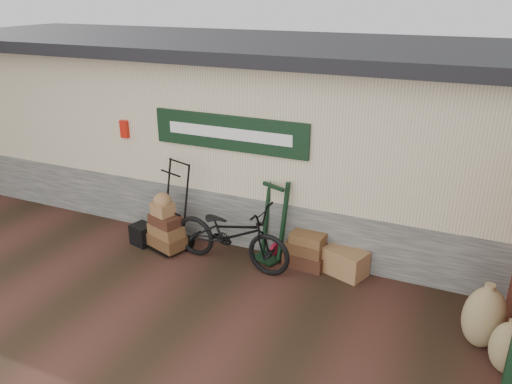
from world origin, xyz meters
TOP-DOWN VIEW (x-y plane):
  - ground at (0.00, 0.00)m, footprint 80.00×80.00m
  - station_building at (-0.01, 2.74)m, footprint 14.40×4.10m
  - porter_trolley at (-1.15, 0.55)m, footprint 0.88×0.76m
  - green_barrow at (0.50, 0.85)m, footprint 0.59×0.55m
  - suitcase_stack at (1.05, 0.85)m, footprint 0.67×0.46m
  - wicker_hamper at (1.68, 0.85)m, footprint 0.71×0.58m
  - black_trunk at (-1.69, 0.40)m, footprint 0.42×0.38m
  - bicycle at (-0.02, 0.41)m, footprint 0.82×2.04m
  - burlap_sack_left at (3.59, -0.10)m, footprint 0.62×0.57m
  - burlap_sack_right at (3.85, -0.48)m, footprint 0.49×0.45m

SIDE VIEW (x-z plane):
  - ground at x=0.00m, z-range 0.00..0.00m
  - black_trunk at x=-1.69m, z-range 0.00..0.35m
  - wicker_hamper at x=1.68m, z-range 0.00..0.40m
  - suitcase_stack at x=1.05m, z-range 0.00..0.56m
  - burlap_sack_right at x=3.85m, z-range 0.00..0.65m
  - burlap_sack_left at x=3.59m, z-range 0.00..0.81m
  - bicycle at x=-0.02m, z-range 0.00..1.16m
  - green_barrow at x=0.50m, z-range 0.00..1.31m
  - porter_trolley at x=-1.15m, z-range 0.00..1.49m
  - station_building at x=-0.01m, z-range 0.01..3.21m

